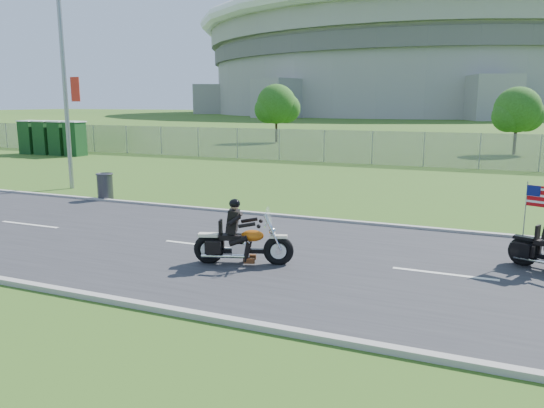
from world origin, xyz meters
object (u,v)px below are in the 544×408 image
at_px(porta_toilet_c, 44,138).
at_px(motorcycle_lead, 242,244).
at_px(trash_can, 105,187).
at_px(streetlight, 67,54).
at_px(porta_toilet_b, 60,139).
at_px(porta_toilet_a, 75,139).
at_px(porta_toilet_d, 30,138).

xyz_separation_m(porta_toilet_c, motorcycle_lead, (24.44, -18.01, -0.66)).
height_order(porta_toilet_c, trash_can, porta_toilet_c).
distance_m(streetlight, porta_toilet_c, 17.34).
relative_size(porta_toilet_b, trash_can, 2.29).
height_order(streetlight, porta_toilet_a, streetlight).
height_order(porta_toilet_a, porta_toilet_d, same).
distance_m(porta_toilet_d, trash_can, 21.60).
distance_m(streetlight, trash_can, 6.37).
height_order(porta_toilet_a, porta_toilet_b, same).
height_order(streetlight, porta_toilet_d, streetlight).
bearing_deg(porta_toilet_d, porta_toilet_a, 0.00).
bearing_deg(motorcycle_lead, streetlight, 129.38).
bearing_deg(trash_can, porta_toilet_c, 141.67).
distance_m(streetlight, porta_toilet_b, 16.33).
height_order(streetlight, trash_can, streetlight).
xyz_separation_m(porta_toilet_a, motorcycle_lead, (21.64, -18.01, -0.66)).
distance_m(porta_toilet_a, motorcycle_lead, 28.16).
relative_size(porta_toilet_c, porta_toilet_d, 1.00).
bearing_deg(porta_toilet_a, motorcycle_lead, -39.77).
height_order(streetlight, porta_toilet_b, streetlight).
bearing_deg(porta_toilet_d, trash_can, -36.03).
relative_size(porta_toilet_a, porta_toilet_b, 1.00).
distance_m(porta_toilet_b, porta_toilet_c, 1.40).
bearing_deg(porta_toilet_b, porta_toilet_a, 0.00).
distance_m(porta_toilet_c, porta_toilet_d, 1.40).
height_order(motorcycle_lead, trash_can, motorcycle_lead).
distance_m(streetlight, motorcycle_lead, 14.62).
bearing_deg(motorcycle_lead, porta_toilet_c, 124.89).
xyz_separation_m(streetlight, porta_toilet_c, (-12.82, 10.78, -4.49)).
relative_size(porta_toilet_b, porta_toilet_d, 1.00).
bearing_deg(porta_toilet_b, trash_can, -40.90).
distance_m(porta_toilet_a, porta_toilet_b, 1.40).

